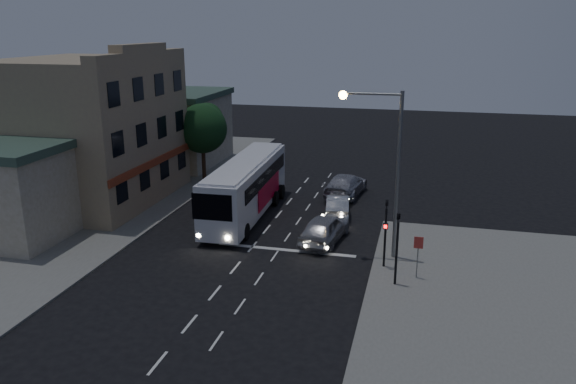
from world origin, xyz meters
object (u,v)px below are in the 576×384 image
(tour_bus, at_px, (246,186))
(regulatory_sign, at_px, (418,250))
(car_sedan_b, at_px, (346,185))
(streetlight, at_px, (386,156))
(car_sedan_a, at_px, (338,205))
(traffic_signal_main, at_px, (386,225))
(traffic_signal_side, at_px, (397,240))
(street_tree, at_px, (202,126))
(car_suv, at_px, (324,228))

(tour_bus, relative_size, regulatory_sign, 5.64)
(car_sedan_b, bearing_deg, streetlight, 114.49)
(tour_bus, height_order, car_sedan_a, tour_bus)
(streetlight, bearing_deg, traffic_signal_main, -79.80)
(traffic_signal_main, bearing_deg, traffic_signal_side, -70.51)
(traffic_signal_side, xyz_separation_m, street_tree, (-16.51, 16.22, 2.08))
(car_sedan_b, xyz_separation_m, regulatory_sign, (5.56, -13.67, 0.77))
(car_sedan_a, distance_m, traffic_signal_side, 11.10)
(car_suv, height_order, streetlight, streetlight)
(car_sedan_a, distance_m, street_tree, 14.09)
(streetlight, bearing_deg, car_suv, 155.20)
(traffic_signal_side, xyz_separation_m, regulatory_sign, (1.00, 0.96, -0.82))
(car_suv, height_order, regulatory_sign, regulatory_sign)
(car_sedan_a, xyz_separation_m, street_tree, (-12.07, 6.20, 3.80))
(tour_bus, bearing_deg, car_sedan_a, 12.76)
(car_sedan_b, height_order, traffic_signal_main, traffic_signal_main)
(tour_bus, bearing_deg, street_tree, 126.69)
(tour_bus, distance_m, street_tree, 10.19)
(tour_bus, xyz_separation_m, traffic_signal_side, (10.35, -8.49, 0.37))
(tour_bus, xyz_separation_m, car_sedan_a, (5.92, 1.54, -1.35))
(car_suv, xyz_separation_m, car_sedan_b, (-0.14, 9.64, -0.00))
(car_sedan_a, distance_m, regulatory_sign, 10.60)
(car_suv, xyz_separation_m, car_sedan_a, (-0.01, 5.03, -0.13))
(car_sedan_a, height_order, regulatory_sign, regulatory_sign)
(traffic_signal_main, bearing_deg, car_suv, 140.89)
(traffic_signal_main, bearing_deg, tour_bus, 146.00)
(tour_bus, distance_m, streetlight, 11.30)
(car_suv, distance_m, traffic_signal_side, 6.86)
(tour_bus, height_order, street_tree, street_tree)
(car_sedan_a, bearing_deg, traffic_signal_main, 106.44)
(tour_bus, bearing_deg, regulatory_sign, -35.37)
(car_sedan_b, height_order, street_tree, street_tree)
(traffic_signal_side, relative_size, regulatory_sign, 1.86)
(car_sedan_b, distance_m, streetlight, 12.78)
(car_sedan_b, bearing_deg, tour_bus, 53.44)
(car_suv, bearing_deg, streetlight, 163.72)
(street_tree, bearing_deg, traffic_signal_main, -42.03)
(car_sedan_a, bearing_deg, streetlight, 109.25)
(car_suv, xyz_separation_m, traffic_signal_main, (3.72, -3.02, 1.59))
(regulatory_sign, height_order, streetlight, streetlight)
(car_sedan_b, bearing_deg, traffic_signal_main, 113.66)
(car_sedan_b, xyz_separation_m, traffic_signal_main, (3.86, -12.66, 1.60))
(regulatory_sign, bearing_deg, streetlight, 128.75)
(car_sedan_b, bearing_deg, traffic_signal_side, 114.00)
(car_sedan_b, height_order, streetlight, streetlight)
(car_sedan_a, xyz_separation_m, traffic_signal_side, (4.43, -10.03, 1.72))
(car_sedan_b, distance_m, regulatory_sign, 14.78)
(car_sedan_a, distance_m, streetlight, 9.02)
(street_tree, bearing_deg, streetlight, -39.51)
(tour_bus, height_order, car_sedan_b, tour_bus)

